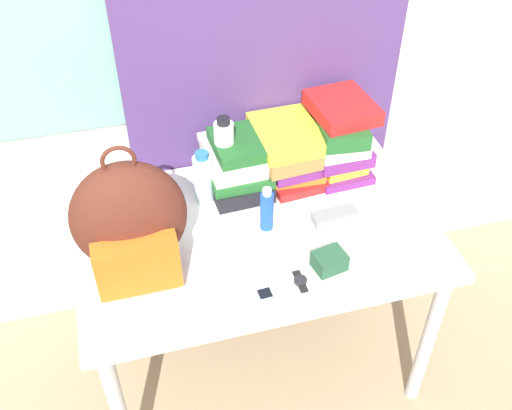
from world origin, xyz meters
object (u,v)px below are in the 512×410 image
(backpack, at_px, (130,222))
(wristwatch, at_px, (300,281))
(book_stack_left, at_px, (235,164))
(sunglasses_case, at_px, (335,216))
(book_stack_right, at_px, (337,136))
(camera_pouch, at_px, (329,261))
(sunscreen_bottle, at_px, (267,210))
(sports_bottle, at_px, (225,157))
(water_bottle, at_px, (203,178))
(book_stack_center, at_px, (288,152))
(cell_phone, at_px, (265,295))

(backpack, relative_size, wristwatch, 5.03)
(book_stack_left, distance_m, sunglasses_case, 0.39)
(book_stack_right, bearing_deg, camera_pouch, -112.80)
(sunscreen_bottle, bearing_deg, sports_bottle, 110.04)
(sunscreen_bottle, height_order, camera_pouch, sunscreen_bottle)
(book_stack_left, xyz_separation_m, water_bottle, (-0.12, -0.05, 0.00))
(sunscreen_bottle, bearing_deg, book_stack_right, 36.16)
(sunscreen_bottle, distance_m, sunglasses_case, 0.24)
(book_stack_center, relative_size, sunscreen_bottle, 1.78)
(book_stack_left, xyz_separation_m, sunglasses_case, (0.27, -0.27, -0.07))
(backpack, height_order, book_stack_center, backpack)
(book_stack_right, bearing_deg, sunscreen_bottle, -143.84)
(book_stack_left, distance_m, wristwatch, 0.51)
(book_stack_center, xyz_separation_m, book_stack_right, (0.18, 0.00, 0.03))
(sports_bottle, xyz_separation_m, camera_pouch, (0.22, -0.45, -0.11))
(sunscreen_bottle, relative_size, sunglasses_case, 1.07)
(book_stack_center, distance_m, cell_phone, 0.58)
(sports_bottle, bearing_deg, book_stack_left, 20.86)
(backpack, bearing_deg, wristwatch, -23.31)
(book_stack_right, relative_size, water_bottle, 1.48)
(backpack, xyz_separation_m, book_stack_right, (0.76, 0.30, -0.04))
(cell_phone, distance_m, sunglasses_case, 0.40)
(sunscreen_bottle, distance_m, wristwatch, 0.27)
(backpack, bearing_deg, sunscreen_bottle, 7.67)
(book_stack_left, distance_m, water_bottle, 0.13)
(backpack, bearing_deg, book_stack_center, 27.42)
(book_stack_center, xyz_separation_m, sunscreen_bottle, (-0.15, -0.24, -0.03))
(book_stack_center, relative_size, book_stack_right, 1.01)
(sports_bottle, bearing_deg, sunscreen_bottle, -69.96)
(book_stack_right, distance_m, sunglasses_case, 0.31)
(book_stack_center, bearing_deg, sunglasses_case, -73.35)
(camera_pouch, bearing_deg, book_stack_center, 88.48)
(sunscreen_bottle, relative_size, cell_phone, 1.95)
(sunglasses_case, bearing_deg, water_bottle, 150.28)
(sunglasses_case, bearing_deg, cell_phone, -140.83)
(backpack, relative_size, sports_bottle, 1.49)
(sunglasses_case, height_order, wristwatch, sunglasses_case)
(backpack, relative_size, camera_pouch, 4.11)
(cell_phone, bearing_deg, wristwatch, 13.24)
(water_bottle, bearing_deg, sunglasses_case, -29.72)
(sports_bottle, height_order, sunglasses_case, sports_bottle)
(cell_phone, xyz_separation_m, camera_pouch, (0.22, 0.06, 0.02))
(sunglasses_case, bearing_deg, backpack, -177.38)
(book_stack_left, distance_m, camera_pouch, 0.50)
(water_bottle, height_order, sunscreen_bottle, water_bottle)
(cell_phone, distance_m, wristwatch, 0.12)
(sunglasses_case, bearing_deg, wristwatch, -130.67)
(sunglasses_case, relative_size, camera_pouch, 1.43)
(wristwatch, bearing_deg, sports_bottle, 103.30)
(book_stack_right, relative_size, cell_phone, 3.47)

